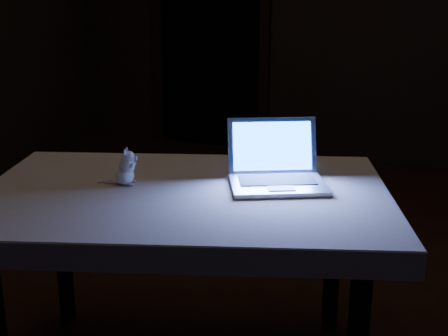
% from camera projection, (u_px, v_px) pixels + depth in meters
% --- Properties ---
extents(floor, '(5.00, 5.00, 0.00)m').
position_uv_depth(floor, '(209.00, 297.00, 2.65)').
color(floor, black).
rests_on(floor, ground).
extents(doorway, '(1.06, 0.36, 2.13)m').
position_uv_depth(doorway, '(211.00, 20.00, 4.96)').
color(doorway, black).
rests_on(doorway, back_wall).
extents(table, '(1.45, 1.17, 0.67)m').
position_uv_depth(table, '(186.00, 284.00, 2.05)').
color(table, black).
rests_on(table, floor).
extents(tablecloth, '(1.51, 1.18, 0.08)m').
position_uv_depth(tablecloth, '(191.00, 197.00, 2.01)').
color(tablecloth, beige).
rests_on(tablecloth, table).
extents(laptop, '(0.40, 0.38, 0.21)m').
position_uv_depth(laptop, '(279.00, 157.00, 1.95)').
color(laptop, '#B4B5BA').
rests_on(laptop, tablecloth).
extents(plush_mouse, '(0.12, 0.12, 0.12)m').
position_uv_depth(plush_mouse, '(124.00, 167.00, 2.00)').
color(plush_mouse, white).
rests_on(plush_mouse, tablecloth).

